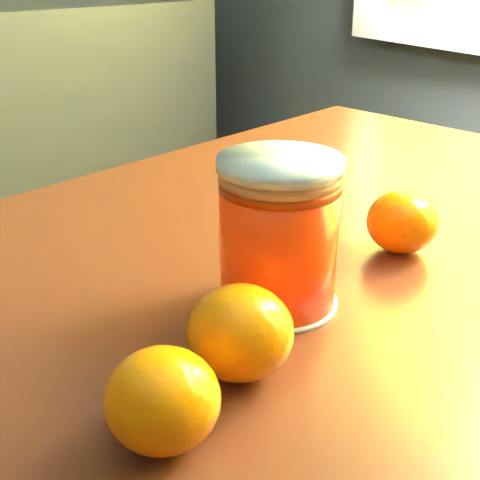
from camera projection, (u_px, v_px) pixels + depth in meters
table at (311, 391)px, 0.57m from camera, size 1.16×0.90×0.78m
juice_glass at (279, 235)px, 0.49m from camera, size 0.09×0.09×0.11m
orange_front at (240, 332)px, 0.42m from camera, size 0.07×0.07×0.06m
orange_back at (402, 222)px, 0.59m from camera, size 0.06×0.06×0.05m
orange_extra at (163, 400)px, 0.36m from camera, size 0.08×0.08×0.06m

